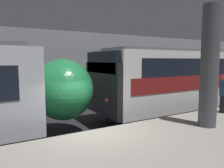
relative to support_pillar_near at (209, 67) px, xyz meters
The scene contains 5 objects.
ground_plane 4.77m from the support_pillar_near, 154.89° to the left, with size 120.00×120.00×0.00m, color black.
station_rear_barrier 9.54m from the support_pillar_near, 110.73° to the left, with size 50.00×0.15×5.00m.
support_pillar_near is the anchor object (origin of this frame).
train_boxy 8.71m from the support_pillar_near, 29.44° to the left, with size 18.75×3.10×3.77m.
person_waiting 2.63m from the support_pillar_near, 20.21° to the left, with size 0.38×0.24×1.57m.
Camera 1 is at (-2.97, -6.07, 3.19)m, focal length 35.00 mm.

